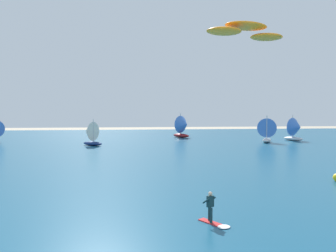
{
  "coord_description": "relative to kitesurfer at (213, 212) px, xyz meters",
  "views": [
    {
      "loc": [
        -1.02,
        -0.77,
        6.17
      ],
      "look_at": [
        0.88,
        18.44,
        5.16
      ],
      "focal_mm": 35.82,
      "sensor_mm": 36.0,
      "label": 1
    }
  ],
  "objects": [
    {
      "name": "ocean",
      "position": [
        -3.05,
        34.82,
        -0.65
      ],
      "size": [
        160.0,
        90.0,
        0.1
      ],
      "primitive_type": "cube",
      "color": "navy",
      "rests_on": "ground"
    },
    {
      "name": "kitesurfer",
      "position": [
        0.0,
        0.0,
        0.0
      ],
      "size": [
        1.57,
        1.93,
        1.67
      ],
      "color": "red",
      "rests_on": "ocean"
    },
    {
      "name": "kite",
      "position": [
        3.12,
        4.27,
        10.48
      ],
      "size": [
        6.16,
        4.03,
        0.89
      ],
      "color": "orange"
    },
    {
      "name": "sailboat_heeled_over",
      "position": [
        6.0,
        52.1,
        1.74
      ],
      "size": [
        4.4,
        4.58,
        5.11
      ],
      "color": "maroon",
      "rests_on": "ocean"
    },
    {
      "name": "sailboat_near_shore",
      "position": [
        -11.42,
        38.77,
        1.39
      ],
      "size": [
        3.91,
        3.57,
        4.35
      ],
      "color": "navy",
      "rests_on": "ocean"
    },
    {
      "name": "sailboat_leading",
      "position": [
        26.01,
        42.92,
        1.61
      ],
      "size": [
        3.86,
        4.33,
        4.84
      ],
      "color": "silver",
      "rests_on": "ocean"
    },
    {
      "name": "sailboat_anchored_offshore",
      "position": [
        19.82,
        41.38,
        1.61
      ],
      "size": [
        3.87,
        4.34,
        4.84
      ],
      "color": "silver",
      "rests_on": "ocean"
    }
  ]
}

